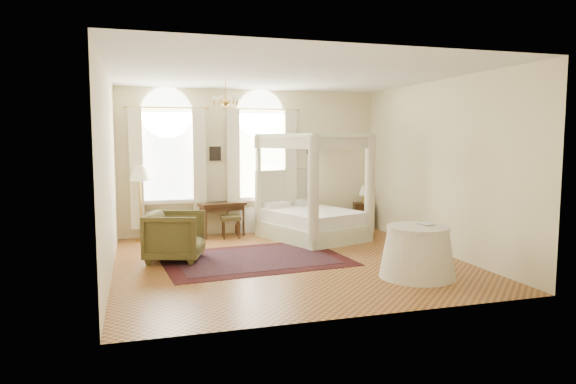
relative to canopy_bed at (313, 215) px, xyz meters
name	(u,v)px	position (x,y,z in m)	size (l,w,h in m)	color
ground	(289,261)	(-1.10, -1.86, -0.52)	(6.00, 6.00, 0.00)	#AE6F32
room_walls	(289,151)	(-1.10, -1.86, 1.46)	(6.00, 6.00, 6.00)	#F4E4BA
window_left	(168,171)	(-3.00, 1.01, 0.97)	(1.62, 0.27, 3.29)	white
window_right	(261,169)	(-0.90, 1.01, 0.97)	(1.62, 0.27, 3.29)	white
chandelier	(226,101)	(-2.00, -0.66, 2.38)	(0.51, 0.45, 0.50)	#B98D3D
wall_pictures	(256,151)	(-1.02, 1.11, 1.37)	(2.54, 0.03, 0.39)	black
canopy_bed	(313,215)	(0.00, 0.00, 0.00)	(2.32, 2.55, 2.29)	beige
nightstand	(363,216)	(1.60, 0.84, -0.21)	(0.44, 0.40, 0.63)	#311C0D
nightstand_lamp	(365,192)	(1.62, 0.80, 0.39)	(0.29, 0.29, 0.42)	#B98D3D
writing_desk	(221,207)	(-1.88, 0.84, 0.13)	(1.12, 0.75, 0.77)	#311C0D
laptop	(215,202)	(-2.01, 0.85, 0.26)	(0.30, 0.19, 0.02)	black
stool	(231,220)	(-1.71, 0.59, -0.11)	(0.46, 0.46, 0.49)	#453E1D
armchair	(175,236)	(-3.04, -1.21, -0.08)	(0.95, 0.98, 0.89)	#49421F
coffee_table	(190,239)	(-2.75, -0.92, -0.20)	(0.53, 0.38, 0.36)	silver
floor_lamp	(140,177)	(-3.61, 0.84, 0.84)	(0.41, 0.41, 1.60)	#B98D3D
oriental_rug	(254,259)	(-1.66, -1.52, -0.52)	(3.47, 2.64, 0.01)	#3D0E10
side_table	(417,252)	(0.55, -3.44, -0.12)	(1.20, 1.20, 0.82)	beige
book	(421,225)	(0.65, -3.37, 0.31)	(0.18, 0.25, 0.02)	black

